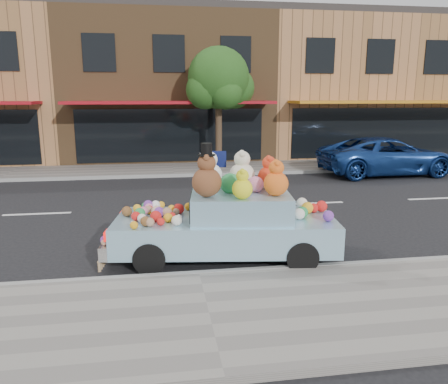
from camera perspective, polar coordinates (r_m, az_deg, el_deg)
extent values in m
plane|color=black|center=(12.70, -5.48, -2.15)|extent=(120.00, 120.00, 0.00)
cube|color=gray|center=(6.61, -1.97, -15.92)|extent=(60.00, 3.00, 0.12)
cube|color=gray|center=(19.05, -6.66, 2.94)|extent=(60.00, 3.00, 0.12)
cube|color=gray|center=(7.95, -3.28, -10.77)|extent=(60.00, 0.12, 0.13)
cube|color=gray|center=(17.57, -6.46, 2.15)|extent=(60.00, 0.12, 0.13)
cube|color=black|center=(21.29, -27.19, 16.04)|extent=(1.40, 0.06, 1.60)
cube|color=brown|center=(24.28, -7.40, 13.13)|extent=(10.00, 8.00, 7.00)
cube|color=#332D2B|center=(24.60, -7.66, 21.66)|extent=(10.00, 8.00, 0.30)
cube|color=black|center=(20.34, -6.92, 7.35)|extent=(8.50, 0.06, 2.40)
cube|color=maroon|center=(19.39, -6.95, 11.54)|extent=(9.00, 1.80, 0.12)
cube|color=black|center=(20.46, -16.02, 17.10)|extent=(1.40, 0.06, 1.60)
cube|color=black|center=(20.34, -7.20, 17.50)|extent=(1.40, 0.06, 1.60)
cube|color=black|center=(20.66, 1.55, 17.51)|extent=(1.40, 0.06, 1.60)
cube|color=#A87146|center=(26.52, 15.33, 12.74)|extent=(10.00, 8.00, 7.00)
cube|color=#332D2B|center=(26.81, 15.80, 20.55)|extent=(10.00, 8.00, 0.30)
cube|color=black|center=(22.96, 19.09, 7.34)|extent=(8.50, 0.06, 2.40)
cube|color=#C17716|center=(22.12, 20.44, 10.97)|extent=(9.00, 1.80, 0.12)
cube|color=black|center=(21.73, 12.46, 16.99)|extent=(1.40, 0.06, 1.60)
cube|color=black|center=(22.96, 19.76, 16.31)|extent=(1.40, 0.06, 1.60)
cube|color=black|center=(24.50, 26.18, 15.50)|extent=(1.40, 0.06, 1.60)
cylinder|color=#38281C|center=(19.03, -0.70, 7.69)|extent=(0.28, 0.28, 3.20)
sphere|color=#1F4213|center=(18.98, -0.72, 14.69)|extent=(2.60, 2.60, 2.60)
sphere|color=#1F4213|center=(19.37, 1.27, 13.46)|extent=(1.80, 1.80, 1.80)
sphere|color=#1F4213|center=(18.69, -2.49, 13.18)|extent=(1.60, 1.60, 1.60)
sphere|color=#1F4213|center=(18.40, 0.19, 12.89)|extent=(1.40, 1.40, 1.40)
sphere|color=#1F4213|center=(19.52, -1.87, 13.74)|extent=(1.60, 1.60, 1.60)
imported|color=navy|center=(19.14, 20.51, 4.42)|extent=(5.58, 2.70, 1.53)
cylinder|color=black|center=(8.23, 10.18, -8.36)|extent=(0.62, 0.28, 0.60)
cylinder|color=black|center=(9.68, 8.37, -5.09)|extent=(0.62, 0.28, 0.60)
cylinder|color=black|center=(8.16, -9.70, -8.54)|extent=(0.62, 0.28, 0.60)
cylinder|color=black|center=(9.62, -8.38, -5.21)|extent=(0.62, 0.28, 0.60)
cube|color=#97C7E1|center=(8.73, 0.14, -5.20)|extent=(4.48, 2.24, 0.60)
cube|color=#97C7E1|center=(8.59, 2.15, -1.68)|extent=(2.08, 1.73, 0.50)
cube|color=silver|center=(9.00, -14.22, -6.05)|extent=(0.39, 1.79, 0.26)
cube|color=red|center=(8.26, -15.03, -5.44)|extent=(0.10, 0.29, 0.16)
cube|color=red|center=(9.53, -13.14, -2.94)|extent=(0.10, 0.29, 0.16)
cube|color=black|center=(8.58, -4.20, -1.72)|extent=(0.21, 1.29, 0.40)
sphere|color=brown|center=(8.12, -2.26, 1.30)|extent=(0.56, 0.56, 0.56)
sphere|color=brown|center=(8.05, -2.28, 3.81)|extent=(0.35, 0.35, 0.35)
sphere|color=brown|center=(7.92, -2.19, 4.48)|extent=(0.13, 0.13, 0.13)
sphere|color=brown|center=(8.16, -2.39, 4.71)|extent=(0.13, 0.13, 0.13)
cylinder|color=black|center=(8.03, -2.29, 4.84)|extent=(0.33, 0.33, 0.02)
cylinder|color=black|center=(8.02, -2.30, 5.62)|extent=(0.21, 0.21, 0.22)
sphere|color=beige|center=(8.82, 2.36, 2.12)|extent=(0.53, 0.53, 0.53)
sphere|color=beige|center=(8.77, 2.38, 4.32)|extent=(0.33, 0.33, 0.33)
sphere|color=beige|center=(8.64, 2.54, 4.91)|extent=(0.13, 0.13, 0.13)
sphere|color=beige|center=(8.87, 2.24, 5.11)|extent=(0.13, 0.13, 0.13)
sphere|color=#E55515|center=(8.26, 6.81, 1.10)|extent=(0.47, 0.47, 0.47)
sphere|color=#E55515|center=(8.20, 6.86, 3.16)|extent=(0.29, 0.29, 0.29)
sphere|color=#E55515|center=(8.09, 7.07, 3.70)|extent=(0.11, 0.11, 0.11)
sphere|color=#E55515|center=(8.28, 6.69, 3.92)|extent=(0.11, 0.11, 0.11)
sphere|color=red|center=(8.93, 5.86, 1.94)|extent=(0.45, 0.45, 0.45)
sphere|color=red|center=(8.88, 5.91, 3.79)|extent=(0.28, 0.28, 0.28)
sphere|color=red|center=(8.78, 6.08, 4.29)|extent=(0.11, 0.11, 0.11)
sphere|color=red|center=(8.96, 5.76, 4.47)|extent=(0.11, 0.11, 0.11)
sphere|color=white|center=(8.91, -1.86, 2.17)|extent=(0.51, 0.51, 0.51)
sphere|color=white|center=(8.85, -1.88, 4.27)|extent=(0.32, 0.32, 0.32)
sphere|color=white|center=(8.73, -1.79, 4.84)|extent=(0.12, 0.12, 0.12)
sphere|color=white|center=(8.95, -1.97, 5.03)|extent=(0.12, 0.12, 0.12)
sphere|color=yellow|center=(7.95, 2.41, 0.41)|extent=(0.38, 0.38, 0.38)
sphere|color=yellow|center=(7.91, 2.43, 2.14)|extent=(0.24, 0.24, 0.24)
sphere|color=yellow|center=(7.81, 2.55, 2.58)|extent=(0.09, 0.09, 0.09)
sphere|color=yellow|center=(7.97, 2.32, 2.79)|extent=(0.09, 0.09, 0.09)
sphere|color=#22803E|center=(8.48, 0.82, 1.12)|extent=(0.40, 0.40, 0.40)
sphere|color=#CD668A|center=(8.57, 4.15, 1.01)|extent=(0.32, 0.32, 0.32)
sphere|color=beige|center=(8.38, -10.66, -3.40)|extent=(0.18, 0.18, 0.18)
sphere|color=orange|center=(8.97, -9.75, -2.41)|extent=(0.14, 0.14, 0.14)
sphere|color=red|center=(8.55, -11.44, -3.11)|extent=(0.18, 0.18, 0.18)
sphere|color=white|center=(9.20, -9.08, -2.04)|extent=(0.13, 0.13, 0.13)
sphere|color=#CD668A|center=(8.79, -8.74, -2.46)|extent=(0.21, 0.21, 0.21)
sphere|color=red|center=(9.21, -6.10, -1.95)|extent=(0.13, 0.13, 0.13)
sphere|color=red|center=(8.17, -8.26, -3.85)|extent=(0.15, 0.15, 0.15)
sphere|color=white|center=(8.36, -5.89, -3.42)|extent=(0.14, 0.14, 0.14)
sphere|color=#682E8E|center=(9.30, -9.88, -1.69)|extent=(0.21, 0.21, 0.21)
sphere|color=orange|center=(9.15, -11.28, -2.10)|extent=(0.17, 0.17, 0.17)
sphere|color=#936A50|center=(8.12, -9.65, -3.91)|extent=(0.17, 0.17, 0.17)
sphere|color=orange|center=(9.15, -4.67, -1.91)|extent=(0.16, 0.16, 0.16)
sphere|color=#682E8E|center=(9.38, -8.84, -1.72)|extent=(0.15, 0.15, 0.15)
sphere|color=orange|center=(8.03, -11.67, -4.26)|extent=(0.15, 0.15, 0.15)
sphere|color=#936A50|center=(8.98, -9.82, -2.31)|extent=(0.17, 0.17, 0.17)
sphere|color=#22803E|center=(9.34, -10.23, -1.79)|extent=(0.16, 0.16, 0.16)
sphere|color=red|center=(9.00, -9.74, -2.28)|extent=(0.17, 0.17, 0.17)
sphere|color=#682E8E|center=(8.49, -10.79, -3.36)|extent=(0.13, 0.13, 0.13)
sphere|color=brown|center=(8.89, -12.58, -2.48)|extent=(0.20, 0.20, 0.20)
sphere|color=orange|center=(9.37, -8.20, -1.68)|extent=(0.15, 0.15, 0.15)
sphere|color=brown|center=(8.16, -10.22, -3.79)|extent=(0.19, 0.19, 0.19)
sphere|color=#936A50|center=(8.83, -6.26, -2.56)|extent=(0.14, 0.14, 0.14)
sphere|color=white|center=(8.10, -11.71, -4.17)|extent=(0.13, 0.13, 0.13)
sphere|color=orange|center=(8.35, -7.30, -3.35)|extent=(0.18, 0.18, 0.18)
sphere|color=white|center=(9.32, -8.92, -1.68)|extent=(0.19, 0.19, 0.19)
sphere|color=beige|center=(8.11, -6.19, -3.72)|extent=(0.20, 0.20, 0.20)
sphere|color=#936A50|center=(8.64, -7.46, -2.70)|extent=(0.21, 0.21, 0.21)
sphere|color=red|center=(8.91, -5.88, -2.20)|extent=(0.21, 0.21, 0.21)
sphere|color=red|center=(8.41, -8.89, -3.15)|extent=(0.21, 0.21, 0.21)
sphere|color=orange|center=(9.06, -6.86, -2.15)|extent=(0.15, 0.15, 0.15)
sphere|color=red|center=(8.51, -6.81, -3.14)|extent=(0.15, 0.15, 0.15)
sphere|color=#CD668A|center=(8.90, -10.49, -2.45)|extent=(0.18, 0.18, 0.18)
sphere|color=#682E8E|center=(8.66, -8.47, -2.65)|extent=(0.22, 0.22, 0.22)
sphere|color=#CD668A|center=(9.09, -9.77, -2.08)|extent=(0.19, 0.19, 0.19)
sphere|color=#22803E|center=(8.67, -10.94, -2.74)|extent=(0.21, 0.21, 0.21)
sphere|color=#D8A88C|center=(8.73, -8.77, -2.47)|extent=(0.22, 0.22, 0.22)
sphere|color=#936A50|center=(8.29, -15.36, -6.33)|extent=(0.13, 0.13, 0.13)
sphere|color=brown|center=(9.18, -13.93, -4.22)|extent=(0.18, 0.18, 0.18)
sphere|color=#682E8E|center=(9.22, -13.87, -4.22)|extent=(0.15, 0.15, 0.15)
sphere|color=beige|center=(8.66, -14.72, -5.48)|extent=(0.12, 0.12, 0.12)
sphere|color=#682E8E|center=(8.32, -15.29, -6.07)|extent=(0.17, 0.17, 0.17)
sphere|color=orange|center=(9.46, -13.54, -3.83)|extent=(0.14, 0.14, 0.14)
sphere|color=#CD668A|center=(9.14, -14.00, -4.47)|extent=(0.13, 0.13, 0.13)
sphere|color=#936A50|center=(9.11, -14.03, -4.40)|extent=(0.17, 0.17, 0.17)
sphere|color=#682E8E|center=(9.52, -13.47, -3.62)|extent=(0.17, 0.17, 0.17)
sphere|color=beige|center=(9.38, 10.14, -1.46)|extent=(0.24, 0.24, 0.24)
sphere|color=red|center=(9.23, 12.62, -1.83)|extent=(0.23, 0.23, 0.23)
sphere|color=red|center=(9.14, 11.63, -2.05)|extent=(0.20, 0.20, 0.20)
sphere|color=#22803E|center=(8.70, 10.19, -2.63)|extent=(0.23, 0.23, 0.23)
sphere|color=orange|center=(9.03, 10.83, -2.05)|extent=(0.24, 0.24, 0.24)
sphere|color=#682E8E|center=(8.57, 13.47, -3.06)|extent=(0.21, 0.21, 0.21)
sphere|color=beige|center=(8.58, 9.81, -2.85)|extent=(0.22, 0.22, 0.22)
cylinder|color=#997A54|center=(8.32, -15.96, -9.43)|extent=(0.06, 0.06, 0.17)
sphere|color=#997A54|center=(8.29, -16.00, -8.82)|extent=(0.07, 0.07, 0.07)
cylinder|color=#997A54|center=(8.42, -15.77, -9.14)|extent=(0.06, 0.06, 0.17)
sphere|color=#997A54|center=(8.39, -15.81, -8.54)|extent=(0.07, 0.07, 0.07)
cylinder|color=#997A54|center=(8.53, -15.58, -8.86)|extent=(0.06, 0.06, 0.17)
sphere|color=#997A54|center=(8.49, -15.62, -8.27)|extent=(0.07, 0.07, 0.07)
cylinder|color=#997A54|center=(8.63, -15.40, -8.59)|extent=(0.06, 0.06, 0.17)
sphere|color=#997A54|center=(8.59, -15.44, -8.00)|extent=(0.07, 0.07, 0.07)
cylinder|color=#997A54|center=(8.73, -15.22, -8.33)|extent=(0.06, 0.06, 0.17)
sphere|color=#997A54|center=(8.70, -15.26, -7.74)|extent=(0.07, 0.07, 0.07)
cylinder|color=#997A54|center=(8.83, -15.05, -8.07)|extent=(0.06, 0.06, 0.17)
sphere|color=#997A54|center=(8.80, -15.09, -7.49)|extent=(0.07, 0.07, 0.07)
cylinder|color=#997A54|center=(8.94, -14.88, -7.82)|extent=(0.06, 0.06, 0.17)
sphere|color=#997A54|center=(8.90, -14.92, -7.24)|extent=(0.07, 0.07, 0.07)
cylinder|color=#997A54|center=(9.04, -14.72, -7.57)|extent=(0.06, 0.06, 0.17)
sphere|color=#997A54|center=(9.01, -14.75, -7.00)|extent=(0.07, 0.07, 0.07)
cylinder|color=#997A54|center=(9.14, -14.56, -7.33)|extent=(0.06, 0.06, 0.17)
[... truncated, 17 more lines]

